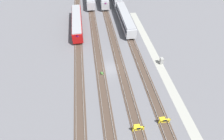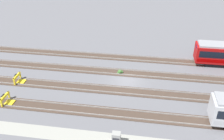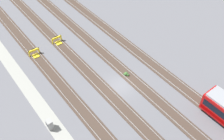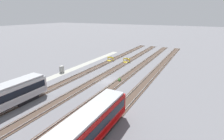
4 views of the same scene
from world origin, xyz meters
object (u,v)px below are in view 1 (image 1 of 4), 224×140
(subway_car_front_row_leftmost, at_px, (125,19))
(bumper_stop_nearest_track, at_px, (164,120))
(weed_clump, at_px, (102,73))
(bumper_stop_near_inner_track, at_px, (138,128))
(electrical_cabinet, at_px, (161,61))
(subway_car_front_row_centre, at_px, (77,22))

(subway_car_front_row_leftmost, xyz_separation_m, bumper_stop_nearest_track, (-34.24, -0.02, -1.53))
(bumper_stop_nearest_track, height_order, weed_clump, bumper_stop_nearest_track)
(subway_car_front_row_leftmost, bearing_deg, bumper_stop_near_inner_track, 172.01)
(bumper_stop_nearest_track, relative_size, electrical_cabinet, 1.26)
(electrical_cabinet, bearing_deg, weed_clump, 95.50)
(bumper_stop_nearest_track, relative_size, bumper_stop_near_inner_track, 1.00)
(subway_car_front_row_leftmost, height_order, electrical_cabinet, subway_car_front_row_leftmost)
(electrical_cabinet, bearing_deg, subway_car_front_row_leftmost, 14.57)
(subway_car_front_row_centre, height_order, bumper_stop_nearest_track, subway_car_front_row_centre)
(subway_car_front_row_centre, bearing_deg, subway_car_front_row_leftmost, -90.00)
(bumper_stop_nearest_track, distance_m, bumper_stop_near_inner_track, 4.98)
(bumper_stop_nearest_track, distance_m, weed_clump, 16.66)
(subway_car_front_row_leftmost, relative_size, bumper_stop_near_inner_track, 8.99)
(subway_car_front_row_leftmost, distance_m, bumper_stop_near_inner_track, 35.34)
(bumper_stop_nearest_track, relative_size, weed_clump, 2.18)
(bumper_stop_nearest_track, distance_m, electrical_cabinet, 15.81)
(bumper_stop_near_inner_track, bearing_deg, weed_clump, 18.13)
(bumper_stop_nearest_track, bearing_deg, subway_car_front_row_leftmost, 0.03)
(subway_car_front_row_leftmost, xyz_separation_m, weed_clump, (-20.65, 9.60, -1.80))
(subway_car_front_row_leftmost, relative_size, bumper_stop_nearest_track, 8.96)
(subway_car_front_row_leftmost, bearing_deg, electrical_cabinet, -165.43)
(subway_car_front_row_centre, distance_m, electrical_cabinet, 27.60)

